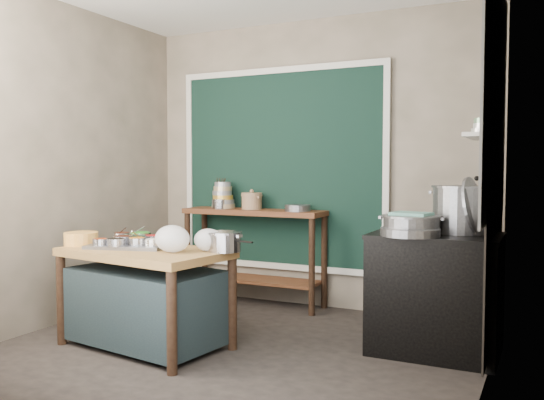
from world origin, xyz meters
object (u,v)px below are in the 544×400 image
at_px(back_counter, 254,257).
at_px(condiment_tray, 131,245).
at_px(stove_block, 436,295).
at_px(stock_pot, 462,209).
at_px(utensil_cup, 220,204).
at_px(steamer, 411,225).
at_px(ceramic_crock, 252,202).
at_px(saucepan, 225,242).
at_px(prep_table, 145,298).
at_px(yellow_basin, 81,239).

bearing_deg(back_counter, condiment_tray, -100.09).
xyz_separation_m(stove_block, stock_pot, (0.16, 0.13, 0.63)).
distance_m(stove_block, utensil_cup, 2.44).
height_order(stock_pot, steamer, stock_pot).
relative_size(utensil_cup, steamer, 0.37).
distance_m(back_counter, ceramic_crock, 0.55).
bearing_deg(utensil_cup, steamer, -21.44).
bearing_deg(saucepan, ceramic_crock, 121.68).
relative_size(prep_table, ceramic_crock, 5.79).
relative_size(prep_table, steamer, 2.90).
distance_m(saucepan, steamer, 1.36).
distance_m(back_counter, steamer, 2.00).
xyz_separation_m(ceramic_crock, stock_pot, (2.09, -0.61, 0.03)).
bearing_deg(stock_pot, saucepan, -151.98).
relative_size(back_counter, saucepan, 5.48).
distance_m(yellow_basin, saucepan, 1.22).
bearing_deg(yellow_basin, utensil_cup, 78.30).
relative_size(back_counter, condiment_tray, 2.43).
bearing_deg(prep_table, stock_pot, 32.71).
xyz_separation_m(utensil_cup, stock_pot, (2.43, -0.57, 0.06)).
height_order(yellow_basin, utensil_cup, utensil_cup).
bearing_deg(stove_block, yellow_basin, -161.10).
bearing_deg(stove_block, prep_table, -156.97).
xyz_separation_m(back_counter, yellow_basin, (-0.70, -1.62, 0.33)).
bearing_deg(saucepan, yellow_basin, -159.74).
relative_size(back_counter, stove_block, 1.61).
xyz_separation_m(yellow_basin, steamer, (2.44, 0.76, 0.15)).
bearing_deg(yellow_basin, ceramic_crock, 67.71).
xyz_separation_m(back_counter, stove_block, (1.90, -0.73, -0.05)).
bearing_deg(saucepan, stove_block, 37.74).
relative_size(yellow_basin, saucepan, 1.00).
relative_size(saucepan, stock_pot, 0.59).
xyz_separation_m(prep_table, back_counter, (0.10, 1.58, 0.10)).
relative_size(back_counter, utensil_cup, 9.08).
height_order(stove_block, saucepan, saucepan).
distance_m(condiment_tray, stock_pot, 2.52).
distance_m(stock_pot, steamer, 0.42).
bearing_deg(back_counter, ceramic_crock, 160.78).
height_order(back_counter, steamer, steamer).
distance_m(prep_table, utensil_cup, 1.69).
distance_m(condiment_tray, ceramic_crock, 1.58).
xyz_separation_m(stove_block, yellow_basin, (-2.60, -0.89, 0.38)).
distance_m(stove_block, steamer, 0.56).
xyz_separation_m(back_counter, stock_pot, (2.06, -0.60, 0.58)).
xyz_separation_m(condiment_tray, saucepan, (0.78, 0.10, 0.06)).
distance_m(prep_table, steamer, 2.06).
xyz_separation_m(condiment_tray, yellow_basin, (-0.43, -0.09, 0.04)).
bearing_deg(saucepan, prep_table, -154.66).
bearing_deg(prep_table, back_counter, 94.70).
height_order(stove_block, utensil_cup, utensil_cup).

